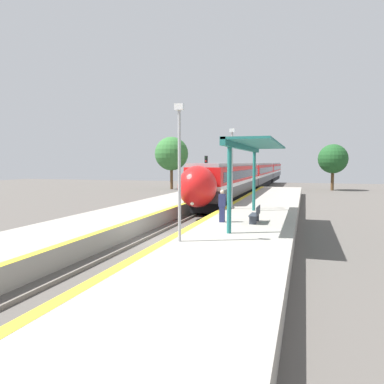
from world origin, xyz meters
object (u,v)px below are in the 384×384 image
object	(u,v)px
platform_bench	(256,214)
person_waiting	(222,205)
lamppost_mid	(232,163)
railway_signal	(206,175)
lamppost_near	(179,164)
train	(257,174)

from	to	relation	value
platform_bench	person_waiting	size ratio (longest dim) A/B	0.89
platform_bench	lamppost_mid	world-z (taller)	lamppost_mid
lamppost_mid	railway_signal	bearing A→B (deg)	113.77
lamppost_mid	lamppost_near	bearing A→B (deg)	-90.00
platform_bench	lamppost_near	size ratio (longest dim) A/B	0.28
platform_bench	railway_signal	world-z (taller)	railway_signal
platform_bench	train	bearing A→B (deg)	96.90
person_waiting	train	bearing A→B (deg)	94.33
train	lamppost_mid	distance (m)	33.64
lamppost_mid	platform_bench	bearing A→B (deg)	-67.13
person_waiting	lamppost_mid	world-z (taller)	lamppost_mid
train	railway_signal	size ratio (longest dim) A/B	15.06
person_waiting	railway_signal	xyz separation A→B (m)	(-5.11, 16.12, 1.09)
platform_bench	person_waiting	distance (m)	1.83
platform_bench	lamppost_mid	distance (m)	6.60
railway_signal	lamppost_mid	xyz separation A→B (m)	(4.51, -10.25, 1.14)
platform_bench	lamppost_near	bearing A→B (deg)	-112.86
train	lamppost_near	xyz separation A→B (m)	(2.38, -44.65, 1.71)
train	railway_signal	world-z (taller)	railway_signal
person_waiting	lamppost_near	world-z (taller)	lamppost_near
train	lamppost_near	size ratio (longest dim) A/B	12.97
train	lamppost_mid	xyz separation A→B (m)	(2.38, -33.51, 1.71)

